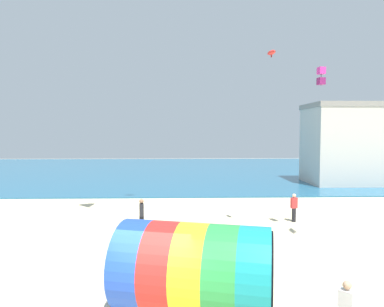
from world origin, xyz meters
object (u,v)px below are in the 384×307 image
Objects in this scene: giant_inflatable_tube at (195,269)px; bystander_mid_beach at (294,207)px; bystander_near_water at (142,215)px; kite_magenta_box at (321,76)px; kite_red_parafoil at (271,53)px.

giant_inflatable_tube is 2.94× the size of bystander_mid_beach.
bystander_near_water is 1.06× the size of bystander_mid_beach.
kite_magenta_box is at bearing 47.79° from giant_inflatable_tube.
kite_red_parafoil reaches higher than kite_magenta_box.
kite_magenta_box is at bearing -6.26° from bystander_near_water.
giant_inflatable_tube is 11.76m from kite_red_parafoil.
kite_red_parafoil reaches higher than bystander_mid_beach.
giant_inflatable_tube is at bearing -118.45° from kite_red_parafoil.
giant_inflatable_tube is 2.76× the size of bystander_near_water.
bystander_near_water is (-9.01, 0.99, -7.14)m from kite_magenta_box.
bystander_near_water is (-6.64, 0.54, -8.36)m from kite_red_parafoil.
kite_magenta_box is at bearing -84.49° from bystander_mid_beach.
bystander_near_water is (-2.51, 8.15, -0.40)m from giant_inflatable_tube.
bystander_near_water is at bearing 175.36° from kite_red_parafoil.
bystander_near_water is at bearing 173.74° from kite_magenta_box.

